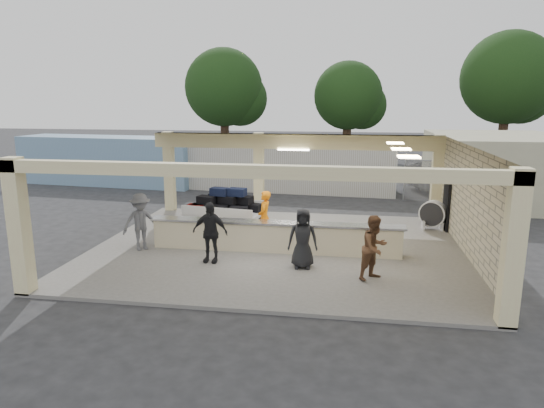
% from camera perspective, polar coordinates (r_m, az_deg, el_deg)
% --- Properties ---
extents(ground, '(120.00, 120.00, 0.00)m').
position_cam_1_polar(ground, '(16.27, 0.60, -5.37)').
color(ground, '#242427').
rests_on(ground, ground).
extents(pavilion, '(12.01, 10.00, 3.55)m').
position_cam_1_polar(pavilion, '(16.53, 1.68, -0.25)').
color(pavilion, '#65625E').
rests_on(pavilion, ground).
extents(baggage_counter, '(8.20, 0.58, 0.98)m').
position_cam_1_polar(baggage_counter, '(15.63, 0.33, -3.86)').
color(baggage_counter, beige).
rests_on(baggage_counter, pavilion).
extents(luggage_cart, '(2.97, 2.10, 1.60)m').
position_cam_1_polar(luggage_cart, '(18.15, -5.57, -0.37)').
color(luggage_cart, silver).
rests_on(luggage_cart, pavilion).
extents(drum_fan, '(1.03, 0.75, 1.10)m').
position_cam_1_polar(drum_fan, '(19.19, 18.41, -1.13)').
color(drum_fan, silver).
rests_on(drum_fan, pavilion).
extents(baggage_handler, '(0.37, 0.66, 1.81)m').
position_cam_1_polar(baggage_handler, '(16.43, -0.89, -1.56)').
color(baggage_handler, orange).
rests_on(baggage_handler, pavilion).
extents(passenger_a, '(0.88, 0.88, 1.78)m').
position_cam_1_polar(passenger_a, '(13.44, 11.97, -5.04)').
color(passenger_a, brown).
rests_on(passenger_a, pavilion).
extents(passenger_b, '(1.10, 0.46, 1.85)m').
position_cam_1_polar(passenger_b, '(14.64, -7.31, -3.30)').
color(passenger_b, black).
rests_on(passenger_b, pavilion).
extents(passenger_c, '(1.19, 1.10, 1.86)m').
position_cam_1_polar(passenger_c, '(16.26, -15.18, -2.03)').
color(passenger_c, '#525358').
rests_on(passenger_c, pavilion).
extents(passenger_d, '(0.89, 0.43, 1.76)m').
position_cam_1_polar(passenger_d, '(14.06, 3.63, -4.05)').
color(passenger_d, black).
rests_on(passenger_d, pavilion).
extents(car_white_a, '(5.47, 3.70, 1.43)m').
position_cam_1_polar(car_white_a, '(28.30, 21.01, 2.88)').
color(car_white_a, silver).
rests_on(car_white_a, ground).
extents(car_dark, '(4.24, 3.66, 1.39)m').
position_cam_1_polar(car_dark, '(30.14, 19.48, 3.49)').
color(car_dark, black).
rests_on(car_dark, ground).
extents(container_white, '(12.12, 3.26, 2.59)m').
position_cam_1_polar(container_white, '(26.63, 1.44, 4.42)').
color(container_white, silver).
rests_on(container_white, ground).
extents(container_blue, '(10.87, 3.54, 2.78)m').
position_cam_1_polar(container_blue, '(30.20, -18.62, 4.89)').
color(container_blue, '#7191B5').
rests_on(container_blue, ground).
extents(fence, '(12.06, 0.06, 2.03)m').
position_cam_1_polar(fence, '(26.13, 28.49, 2.25)').
color(fence, gray).
rests_on(fence, ground).
extents(tree_left, '(6.60, 6.30, 9.00)m').
position_cam_1_polar(tree_left, '(40.74, -5.18, 13.14)').
color(tree_left, '#382619').
rests_on(tree_left, ground).
extents(tree_mid, '(6.00, 5.60, 8.00)m').
position_cam_1_polar(tree_mid, '(41.50, 9.38, 12.15)').
color(tree_mid, '#382619').
rests_on(tree_mid, ground).
extents(tree_right, '(7.20, 7.00, 10.00)m').
position_cam_1_polar(tree_right, '(42.26, 26.36, 12.77)').
color(tree_right, '#382619').
rests_on(tree_right, ground).
extents(adjacent_building, '(6.00, 8.00, 3.20)m').
position_cam_1_polar(adjacent_building, '(26.55, 24.86, 3.93)').
color(adjacent_building, beige).
rests_on(adjacent_building, ground).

